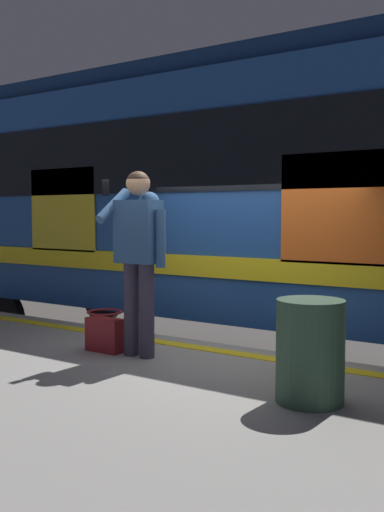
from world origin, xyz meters
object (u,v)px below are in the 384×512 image
handbag (105,332)px  passenger (139,248)px  trash_bin (310,351)px  train_carriage (238,192)px

handbag → passenger: bearing=-173.7°
passenger → trash_bin: 1.96m
handbag → trash_bin: size_ratio=0.54×
passenger → train_carriage: bearing=-79.0°
trash_bin → train_carriage: bearing=-53.4°
train_carriage → handbag: train_carriage is taller
handbag → trash_bin: 2.23m
train_carriage → handbag: bearing=93.1°
handbag → trash_bin: bearing=171.5°
train_carriage → trash_bin: 4.14m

